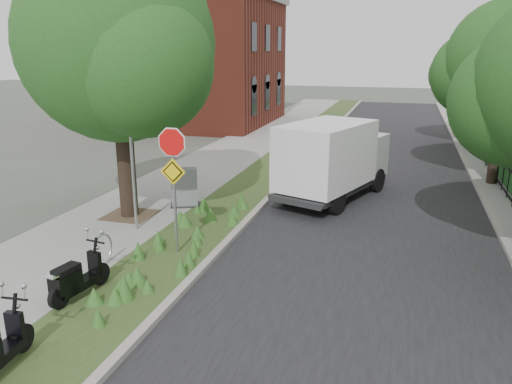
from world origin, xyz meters
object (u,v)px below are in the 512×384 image
Objects in this scene: box_truck at (333,157)px; utility_cabinet at (185,188)px; scooter_near at (73,282)px; sign_assembly at (173,165)px.

box_truck is 5.00m from utility_cabinet.
box_truck is at bearing 29.16° from utility_cabinet.
utility_cabinet is (-4.32, -2.41, -0.78)m from box_truck.
utility_cabinet reaches higher than scooter_near.
scooter_near is 0.30× the size of box_truck.
utility_cabinet is at bearing 111.31° from sign_assembly.
scooter_near is 6.38m from utility_cabinet.
scooter_near is (-0.93, -2.77, -1.83)m from sign_assembly.
box_truck is at bearing 64.06° from sign_assembly.
sign_assembly is at bearing 71.49° from scooter_near.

